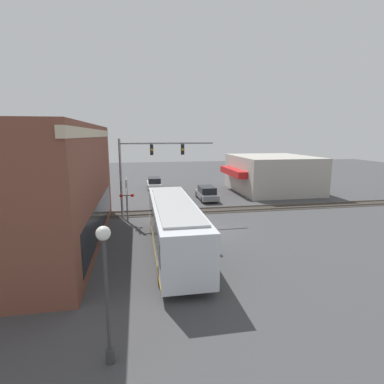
{
  "coord_description": "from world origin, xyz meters",
  "views": [
    {
      "loc": [
        -21.34,
        4.85,
        7.17
      ],
      "look_at": [
        4.33,
        0.22,
        2.2
      ],
      "focal_mm": 28.0,
      "sensor_mm": 36.0,
      "label": 1
    }
  ],
  "objects_px": {
    "crossing_signal": "(127,195)",
    "parked_car_white": "(154,183)",
    "city_bus": "(174,224)",
    "pedestrian_near_bus": "(210,237)",
    "streetlamp": "(106,284)",
    "parked_car_grey": "(207,194)"
  },
  "relations": [
    {
      "from": "crossing_signal",
      "to": "parked_car_white",
      "type": "bearing_deg",
      "value": -10.9
    },
    {
      "from": "city_bus",
      "to": "parked_car_white",
      "type": "bearing_deg",
      "value": 0.0
    },
    {
      "from": "crossing_signal",
      "to": "pedestrian_near_bus",
      "type": "relative_size",
      "value": 2.3
    },
    {
      "from": "city_bus",
      "to": "parked_car_white",
      "type": "relative_size",
      "value": 2.49
    },
    {
      "from": "city_bus",
      "to": "streetlamp",
      "type": "distance_m",
      "value": 9.44
    },
    {
      "from": "streetlamp",
      "to": "parked_car_grey",
      "type": "distance_m",
      "value": 24.99
    },
    {
      "from": "city_bus",
      "to": "parked_car_white",
      "type": "distance_m",
      "value": 22.93
    },
    {
      "from": "city_bus",
      "to": "crossing_signal",
      "type": "relative_size",
      "value": 3.13
    },
    {
      "from": "city_bus",
      "to": "crossing_signal",
      "type": "bearing_deg",
      "value": 23.47
    },
    {
      "from": "streetlamp",
      "to": "parked_car_grey",
      "type": "xyz_separation_m",
      "value": [
        23.4,
        -8.53,
        -2.01
      ]
    },
    {
      "from": "city_bus",
      "to": "crossing_signal",
      "type": "xyz_separation_m",
      "value": [
        7.04,
        3.06,
        0.52
      ]
    },
    {
      "from": "parked_car_white",
      "to": "city_bus",
      "type": "bearing_deg",
      "value": 180.0
    },
    {
      "from": "pedestrian_near_bus",
      "to": "city_bus",
      "type": "bearing_deg",
      "value": 87.0
    },
    {
      "from": "parked_car_grey",
      "to": "pedestrian_near_bus",
      "type": "distance_m",
      "value": 15.0
    },
    {
      "from": "parked_car_grey",
      "to": "crossing_signal",
      "type": "bearing_deg",
      "value": 131.61
    },
    {
      "from": "city_bus",
      "to": "streetlamp",
      "type": "relative_size",
      "value": 2.61
    },
    {
      "from": "crossing_signal",
      "to": "parked_car_white",
      "type": "height_order",
      "value": "crossing_signal"
    },
    {
      "from": "crossing_signal",
      "to": "parked_car_white",
      "type": "distance_m",
      "value": 16.24
    },
    {
      "from": "pedestrian_near_bus",
      "to": "parked_car_grey",
      "type": "bearing_deg",
      "value": -12.11
    },
    {
      "from": "city_bus",
      "to": "parked_car_grey",
      "type": "height_order",
      "value": "city_bus"
    },
    {
      "from": "parked_car_grey",
      "to": "pedestrian_near_bus",
      "type": "height_order",
      "value": "pedestrian_near_bus"
    },
    {
      "from": "parked_car_white",
      "to": "pedestrian_near_bus",
      "type": "distance_m",
      "value": 23.14
    }
  ]
}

